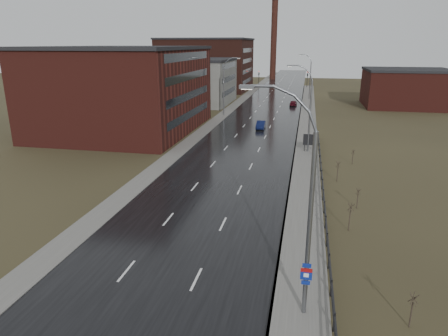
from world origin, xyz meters
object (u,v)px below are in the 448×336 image
at_px(car_far, 293,103).
at_px(car_near, 261,125).
at_px(billboard, 311,140).
at_px(streetlight_main, 304,210).

bearing_deg(car_far, car_near, 83.55).
bearing_deg(car_far, billboard, 97.75).
xyz_separation_m(billboard, car_near, (-8.21, 14.14, -1.03)).
xyz_separation_m(streetlight_main, car_far, (-3.23, 75.78, -5.42)).
bearing_deg(car_near, billboard, -61.11).
relative_size(billboard, car_far, 0.67).
xyz_separation_m(streetlight_main, car_near, (-7.58, 48.10, -5.40)).
height_order(streetlight_main, car_far, streetlight_main).
bearing_deg(billboard, streetlight_main, -91.06).
height_order(billboard, car_far, billboard).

